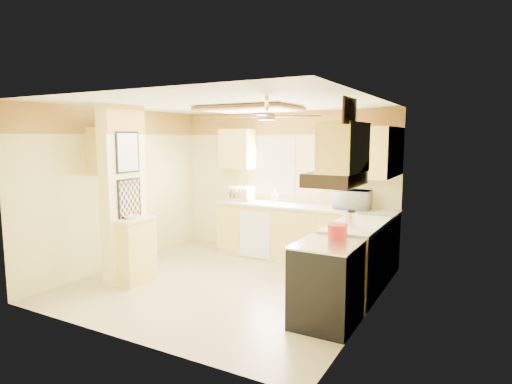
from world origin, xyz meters
The scene contains 34 objects.
floor centered at (0.00, 0.00, 0.00)m, with size 4.00×4.00×0.00m, color tan.
ceiling centered at (0.00, 0.00, 2.50)m, with size 4.00×4.00×0.00m, color white.
wall_back centered at (0.00, 1.90, 1.25)m, with size 4.00×4.00×0.00m, color #F3E794.
wall_front centered at (0.00, -1.90, 1.25)m, with size 4.00×4.00×0.00m, color #F3E794.
wall_left centered at (-2.00, 0.00, 1.25)m, with size 3.80×3.80×0.00m, color #F3E794.
wall_right centered at (2.00, 0.00, 1.25)m, with size 3.80×3.80×0.00m, color #F3E794.
wallpaper_border centered at (0.00, 1.88, 2.30)m, with size 4.00×0.02×0.40m, color #F5BB48.
partition_column centered at (-1.35, -0.55, 1.25)m, with size 0.20×0.70×2.50m, color #F3E794.
partition_ledge centered at (-1.13, -0.55, 0.45)m, with size 0.25×0.55×0.90m, color #ECCD6C.
ledge_top centered at (-1.13, -0.55, 0.92)m, with size 0.28×0.58×0.04m, color silver.
lower_cabinets_back centered at (0.50, 1.60, 0.45)m, with size 3.00×0.60×0.90m, color #ECCD6C.
lower_cabinets_right centered at (1.70, 0.60, 0.45)m, with size 0.60×1.40×0.90m, color #ECCD6C.
countertop_back centered at (0.50, 1.59, 0.92)m, with size 3.04×0.64×0.04m, color silver.
countertop_right centered at (1.69, 0.60, 0.92)m, with size 0.64×1.44×0.04m, color silver.
dishwasher_panel centered at (-0.25, 1.29, 0.43)m, with size 0.58×0.02×0.80m, color white.
window centered at (-0.25, 1.89, 1.55)m, with size 0.92×0.02×1.02m.
upper_cab_back_left centered at (-0.85, 1.72, 1.85)m, with size 0.60×0.35×0.70m, color #ECCD6C.
upper_cab_back_right centered at (1.55, 1.72, 1.85)m, with size 0.90×0.35×0.70m, color #ECCD6C.
upper_cab_right centered at (1.82, 1.25, 1.85)m, with size 0.35×1.00×0.70m, color #ECCD6C.
upper_cab_left_wall centered at (-1.82, -0.25, 1.85)m, with size 0.35×0.75×0.70m, color #ECCD6C.
upper_cab_over_stove centered at (1.82, -0.55, 1.95)m, with size 0.35×0.76×0.52m, color #ECCD6C.
stove centered at (1.67, -0.55, 0.46)m, with size 0.68×0.77×0.92m.
range_hood centered at (1.74, -0.55, 1.62)m, with size 0.50×0.76×0.14m, color black.
poster_menu centered at (-1.24, -0.55, 1.85)m, with size 0.02×0.42×0.57m.
poster_nashville centered at (-1.24, -0.55, 1.20)m, with size 0.02×0.42×0.57m.
ceiling_light_panel centered at (0.10, 0.50, 2.46)m, with size 1.35×0.95×0.06m.
ceiling_fan centered at (1.00, -0.70, 2.29)m, with size 1.15×1.15×0.26m.
vent_grate centered at (1.98, -0.90, 2.30)m, with size 0.02×0.40×0.25m, color black.
microwave centered at (1.31, 1.64, 1.09)m, with size 0.54×0.37×0.30m, color white.
bowl centered at (-1.16, -0.63, 0.96)m, with size 0.19×0.19×0.05m, color white.
dutch_oven centered at (1.68, -0.25, 1.00)m, with size 0.24×0.24×0.16m.
kettle centered at (1.69, 0.28, 1.04)m, with size 0.14×0.14×0.22m.
dish_rack centered at (-0.69, 1.59, 1.03)m, with size 0.44×0.34×0.24m.
utensil_crock centered at (-0.10, 1.72, 1.01)m, with size 0.11×0.11×0.21m.
Camera 1 is at (3.17, -4.88, 2.05)m, focal length 30.00 mm.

